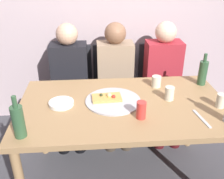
% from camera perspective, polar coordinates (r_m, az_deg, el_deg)
% --- Properties ---
extents(ground_plane, '(8.00, 8.00, 0.00)m').
position_cam_1_polar(ground_plane, '(2.39, 2.22, -18.74)').
color(ground_plane, '#424247').
extents(back_wall, '(6.00, 0.10, 2.60)m').
position_cam_1_polar(back_wall, '(2.83, -0.07, 18.74)').
color(back_wall, '#B29EA3').
rests_on(back_wall, ground_plane).
extents(dining_table, '(1.55, 0.90, 0.75)m').
position_cam_1_polar(dining_table, '(1.97, 2.56, -5.07)').
color(dining_table, '#99754C').
rests_on(dining_table, ground_plane).
extents(pizza_tray, '(0.42, 0.42, 0.01)m').
position_cam_1_polar(pizza_tray, '(1.95, 0.23, -2.49)').
color(pizza_tray, '#ADADB2').
rests_on(pizza_tray, dining_table).
extents(pizza_slice_last, '(0.23, 0.14, 0.05)m').
position_cam_1_polar(pizza_slice_last, '(1.96, -1.10, -1.76)').
color(pizza_slice_last, tan).
rests_on(pizza_slice_last, pizza_tray).
extents(beer_bottle, '(0.07, 0.07, 0.27)m').
position_cam_1_polar(beer_bottle, '(2.30, 19.35, 3.58)').
color(beer_bottle, '#2D5133').
rests_on(beer_bottle, dining_table).
extents(water_bottle, '(0.07, 0.07, 0.28)m').
position_cam_1_polar(water_bottle, '(1.63, -19.94, -6.53)').
color(water_bottle, '#2D5133').
rests_on(water_bottle, dining_table).
extents(tumbler_near, '(0.07, 0.07, 0.11)m').
position_cam_1_polar(tumbler_near, '(2.00, 12.53, -0.83)').
color(tumbler_near, beige).
rests_on(tumbler_near, dining_table).
extents(tumbler_far, '(0.08, 0.08, 0.09)m').
position_cam_1_polar(tumbler_far, '(2.19, 9.73, 1.76)').
color(tumbler_far, beige).
rests_on(tumbler_far, dining_table).
extents(wine_glass, '(0.06, 0.06, 0.10)m').
position_cam_1_polar(wine_glass, '(2.01, 22.80, -2.29)').
color(wine_glass, beige).
rests_on(wine_glass, dining_table).
extents(soda_can, '(0.07, 0.07, 0.12)m').
position_cam_1_polar(soda_can, '(1.74, 6.45, -4.52)').
color(soda_can, red).
rests_on(soda_can, dining_table).
extents(plate_stack, '(0.18, 0.18, 0.03)m').
position_cam_1_polar(plate_stack, '(1.94, -11.10, -2.98)').
color(plate_stack, white).
rests_on(plate_stack, dining_table).
extents(table_knife, '(0.05, 0.22, 0.01)m').
position_cam_1_polar(table_knife, '(1.85, 19.14, -6.08)').
color(table_knife, '#B7B7BC').
rests_on(table_knife, dining_table).
extents(chair_left, '(0.44, 0.44, 0.90)m').
position_cam_1_polar(chair_left, '(2.78, -8.93, 1.24)').
color(chair_left, black).
rests_on(chair_left, ground_plane).
extents(chair_middle, '(0.44, 0.44, 0.90)m').
position_cam_1_polar(chair_middle, '(2.78, 0.55, 1.58)').
color(chair_middle, black).
rests_on(chair_middle, ground_plane).
extents(chair_right, '(0.44, 0.44, 0.90)m').
position_cam_1_polar(chair_right, '(2.87, 10.44, 1.89)').
color(chair_right, black).
rests_on(chair_right, ground_plane).
extents(guest_in_sweater, '(0.36, 0.56, 1.17)m').
position_cam_1_polar(guest_in_sweater, '(2.59, -9.33, 2.31)').
color(guest_in_sweater, black).
rests_on(guest_in_sweater, ground_plane).
extents(guest_in_beanie, '(0.36, 0.56, 1.17)m').
position_cam_1_polar(guest_in_beanie, '(2.59, 0.85, 2.68)').
color(guest_in_beanie, '#937A60').
rests_on(guest_in_beanie, ground_plane).
extents(guest_by_wall, '(0.36, 0.56, 1.17)m').
position_cam_1_polar(guest_by_wall, '(2.68, 11.44, 2.98)').
color(guest_by_wall, maroon).
rests_on(guest_by_wall, ground_plane).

